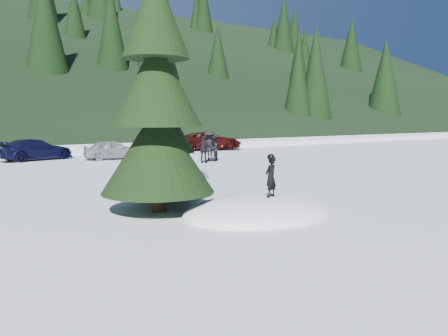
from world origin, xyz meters
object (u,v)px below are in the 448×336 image
spruce_tall (157,94)px  adult_0 (213,149)px  adult_2 (209,146)px  car_6 (209,141)px  child_skier (271,177)px  car_4 (113,150)px  car_3 (36,150)px  adult_1 (204,150)px  car_5 (167,141)px  spruce_short (167,135)px

spruce_tall → adult_0: 14.52m
adult_2 → car_6: size_ratio=0.35×
adult_0 → adult_2: (-0.06, 0.37, 0.16)m
child_skier → car_4: size_ratio=0.31×
car_3 → car_4: bearing=-132.8°
adult_0 → adult_1: 1.13m
car_5 → adult_1: bearing=-175.1°
adult_1 → car_4: (-3.65, 5.15, -0.17)m
spruce_short → car_4: spruce_short is taller
spruce_tall → adult_0: (8.89, 11.19, -2.55)m
spruce_tall → car_3: bearing=90.0°
adult_1 → car_6: (5.68, 8.63, -0.05)m
adult_1 → car_4: adult_1 is taller
car_3 → car_5: car_5 is taller
adult_2 → car_6: (4.75, 7.72, -0.19)m
spruce_tall → car_3: size_ratio=1.89×
car_5 → car_6: bearing=-85.1°
adult_0 → car_5: adult_0 is taller
child_skier → adult_1: bearing=-131.5°
adult_0 → car_6: bearing=-164.9°
child_skier → car_5: (7.71, 22.13, -0.28)m
adult_0 → adult_1: (-1.00, -0.54, 0.02)m
spruce_tall → adult_1: (7.90, 10.65, -2.52)m
adult_1 → car_6: size_ratio=0.30×
child_skier → adult_0: (6.44, 13.22, -0.27)m
spruce_tall → adult_2: 14.74m
car_4 → car_6: (9.34, 3.48, 0.11)m
spruce_tall → child_skier: spruce_tall is taller
adult_1 → car_4: bearing=-8.1°
adult_1 → spruce_short: bearing=99.8°
child_skier → adult_2: bearing=-133.4°
spruce_tall → spruce_short: size_ratio=1.60×
adult_0 → car_3: bearing=-82.3°
car_3 → car_6: bearing=-100.0°
spruce_tall → car_4: size_ratio=2.34×
child_skier → car_6: child_skier is taller
adult_2 → car_5: adult_2 is taller
car_6 → adult_0: bearing=164.4°
adult_2 → car_4: adult_2 is taller
car_6 → adult_1: bearing=161.1°
spruce_short → child_skier: size_ratio=4.77×
adult_0 → spruce_short: bearing=6.3°
car_4 → car_6: size_ratio=0.69×
adult_2 → car_6: 9.06m
adult_1 → car_4: size_ratio=0.43×
adult_1 → car_6: adult_1 is taller
spruce_short → child_skier: spruce_short is taller
car_5 → car_6: size_ratio=0.87×
spruce_tall → car_3: (-0.01, 18.00, -2.66)m
child_skier → car_5: child_skier is taller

